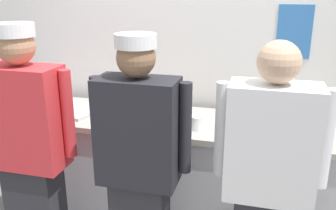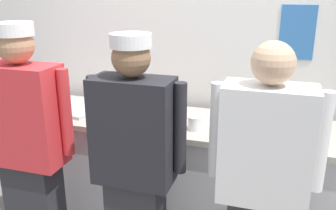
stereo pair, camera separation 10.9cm
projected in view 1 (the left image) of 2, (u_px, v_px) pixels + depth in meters
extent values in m
cube|color=white|center=(188.00, 58.00, 2.97)|extent=(4.03, 0.10, 2.60)
cube|color=#3370B7|center=(294.00, 32.00, 2.66)|extent=(0.24, 0.01, 0.39)
cube|color=silver|center=(174.00, 178.00, 2.82)|extent=(2.52, 0.60, 0.89)
cube|color=#A8A093|center=(175.00, 122.00, 2.68)|extent=(2.57, 0.65, 0.04)
cube|color=red|center=(25.00, 117.00, 2.19)|extent=(0.46, 0.24, 0.63)
cylinder|color=red|center=(68.00, 114.00, 2.15)|extent=(0.07, 0.07, 0.53)
sphere|color=tan|center=(16.00, 46.00, 2.06)|extent=(0.21, 0.21, 0.21)
cylinder|color=white|center=(14.00, 30.00, 2.03)|extent=(0.23, 0.23, 0.08)
cube|color=#232328|center=(138.00, 132.00, 2.04)|extent=(0.45, 0.24, 0.61)
cylinder|color=#232328|center=(98.00, 120.00, 2.13)|extent=(0.07, 0.07, 0.52)
cylinder|color=#232328|center=(185.00, 129.00, 2.01)|extent=(0.07, 0.07, 0.52)
sphere|color=#8C6647|center=(136.00, 58.00, 1.91)|extent=(0.21, 0.21, 0.21)
cylinder|color=white|center=(135.00, 41.00, 1.89)|extent=(0.22, 0.22, 0.07)
cube|color=white|center=(271.00, 143.00, 1.87)|extent=(0.46, 0.24, 0.62)
cylinder|color=white|center=(221.00, 130.00, 1.96)|extent=(0.07, 0.07, 0.53)
cylinder|color=white|center=(326.00, 140.00, 1.84)|extent=(0.07, 0.07, 0.53)
sphere|color=tan|center=(279.00, 62.00, 1.74)|extent=(0.21, 0.21, 0.21)
cylinder|color=white|center=(150.00, 113.00, 2.80)|extent=(0.21, 0.21, 0.01)
cylinder|color=white|center=(150.00, 111.00, 2.80)|extent=(0.21, 0.21, 0.01)
cylinder|color=white|center=(150.00, 110.00, 2.79)|extent=(0.21, 0.21, 0.01)
cylinder|color=white|center=(150.00, 108.00, 2.79)|extent=(0.21, 0.21, 0.01)
cylinder|color=white|center=(150.00, 107.00, 2.78)|extent=(0.21, 0.21, 0.01)
cylinder|color=#B7BABF|center=(248.00, 119.00, 2.53)|extent=(0.37, 0.37, 0.10)
cube|color=#B7BABF|center=(68.00, 109.00, 2.87)|extent=(0.56, 0.44, 0.02)
cylinder|color=orange|center=(272.00, 110.00, 2.66)|extent=(0.05, 0.05, 0.14)
cone|color=orange|center=(273.00, 98.00, 2.63)|extent=(0.04, 0.04, 0.04)
cylinder|color=#E5E066|center=(303.00, 116.00, 2.49)|extent=(0.05, 0.05, 0.17)
cone|color=#E5E066|center=(305.00, 101.00, 2.46)|extent=(0.04, 0.04, 0.04)
cylinder|color=white|center=(153.00, 122.00, 2.56)|extent=(0.09, 0.09, 0.04)
cylinder|color=gold|center=(153.00, 120.00, 2.55)|extent=(0.07, 0.07, 0.01)
cylinder|color=white|center=(174.00, 110.00, 2.81)|extent=(0.09, 0.09, 0.04)
cylinder|color=red|center=(174.00, 109.00, 2.81)|extent=(0.08, 0.08, 0.01)
cylinder|color=white|center=(320.00, 135.00, 2.34)|extent=(0.10, 0.10, 0.05)
cylinder|color=orange|center=(320.00, 132.00, 2.33)|extent=(0.08, 0.08, 0.01)
cylinder|color=white|center=(112.00, 104.00, 2.95)|extent=(0.09, 0.09, 0.05)
cylinder|color=red|center=(112.00, 102.00, 2.94)|extent=(0.07, 0.07, 0.01)
cylinder|color=white|center=(195.00, 123.00, 2.48)|extent=(0.09, 0.09, 0.10)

